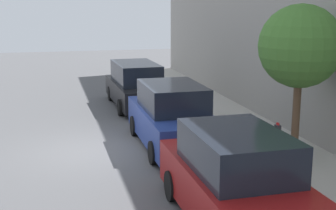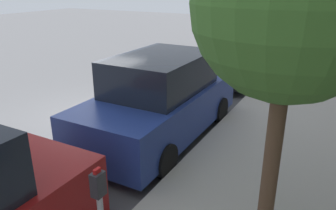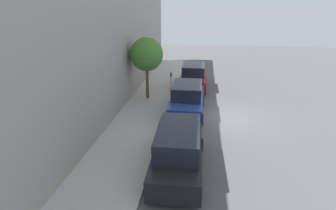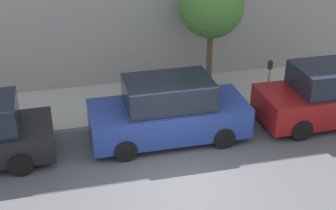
{
  "view_description": "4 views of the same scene",
  "coord_description": "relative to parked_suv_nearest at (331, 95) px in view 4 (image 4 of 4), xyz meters",
  "views": [
    {
      "loc": [
        -1.19,
        -13.77,
        4.45
      ],
      "look_at": [
        2.67,
        1.31,
        1.0
      ],
      "focal_mm": 50.0,
      "sensor_mm": 36.0,
      "label": 1
    },
    {
      "loc": [
        6.02,
        -6.37,
        3.49
      ],
      "look_at": [
        2.84,
        -0.55,
        1.0
      ],
      "focal_mm": 35.0,
      "sensor_mm": 36.0,
      "label": 2
    },
    {
      "loc": [
        1.53,
        15.05,
        6.48
      ],
      "look_at": [
        3.47,
        1.02,
        1.0
      ],
      "focal_mm": 28.0,
      "sensor_mm": 36.0,
      "label": 3
    },
    {
      "loc": [
        -9.78,
        2.81,
        7.63
      ],
      "look_at": [
        2.75,
        -0.2,
        1.0
      ],
      "focal_mm": 50.0,
      "sensor_mm": 36.0,
      "label": 4
    }
  ],
  "objects": [
    {
      "name": "ground_plane",
      "position": [
        -2.31,
        5.6,
        -0.93
      ],
      "size": [
        60.0,
        60.0,
        0.0
      ],
      "primitive_type": "plane",
      "color": "#515154"
    },
    {
      "name": "sidewalk",
      "position": [
        2.75,
        5.6,
        -0.86
      ],
      "size": [
        3.12,
        32.0,
        0.15
      ],
      "color": "#B2ADA3",
      "rests_on": "ground_plane"
    },
    {
      "name": "parked_suv_nearest",
      "position": [
        0.0,
        0.0,
        0.0
      ],
      "size": [
        2.08,
        4.81,
        1.98
      ],
      "color": "maroon",
      "rests_on": "ground_plane"
    },
    {
      "name": "parked_suv_second",
      "position": [
        0.13,
        5.46,
        0.0
      ],
      "size": [
        2.08,
        4.8,
        1.98
      ],
      "color": "navy",
      "rests_on": "ground_plane"
    },
    {
      "name": "parking_meter_near",
      "position": [
        1.64,
        1.47,
        0.15
      ],
      "size": [
        0.11,
        0.15,
        1.52
      ],
      "color": "#ADADB2",
      "rests_on": "sidewalk"
    },
    {
      "name": "street_tree",
      "position": [
        3.1,
        3.2,
        2.33
      ],
      "size": [
        2.27,
        2.27,
        4.26
      ],
      "color": "brown",
      "rests_on": "sidewalk"
    }
  ]
}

